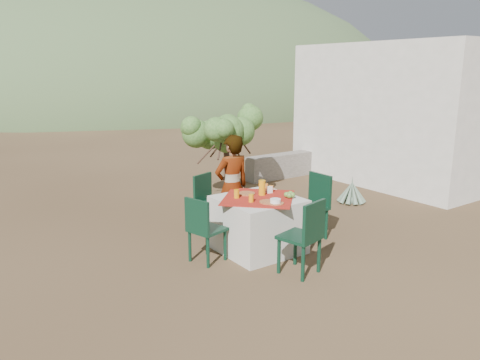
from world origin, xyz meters
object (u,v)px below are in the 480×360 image
person (232,187)px  agave (352,193)px  chair_right (314,203)px  shrub_tree (227,136)px  guesthouse (409,112)px  chair_near (305,234)px  chair_far (208,199)px  juice_pitcher (262,188)px  table (258,224)px  chair_left (203,227)px

person → agave: size_ratio=2.68×
chair_right → shrub_tree: bearing=179.3°
guesthouse → shrub_tree: bearing=171.9°
chair_near → shrub_tree: (1.03, 3.27, 0.73)m
chair_right → person: size_ratio=0.62×
chair_far → chair_right: bearing=-66.8°
chair_far → chair_right: 1.63m
guesthouse → juice_pitcher: guesthouse is taller
agave → table: bearing=-163.0°
chair_near → agave: chair_near is taller
juice_pitcher → table: bearing=-148.5°
chair_near → chair_left: chair_near is taller
chair_far → person: person is taller
chair_far → chair_right: (1.10, -1.19, 0.05)m
chair_near → person: bearing=-104.7°
juice_pitcher → guesthouse: bearing=16.4°
chair_left → juice_pitcher: (0.96, 0.01, 0.38)m
shrub_tree → guesthouse: guesthouse is taller
chair_far → chair_left: size_ratio=1.01×
table → chair_near: chair_near is taller
shrub_tree → juice_pitcher: size_ratio=7.61×
chair_far → chair_near: size_ratio=0.93×
person → chair_near: bearing=91.2°
person → juice_pitcher: 0.60m
agave → guesthouse: (2.66, 0.79, 1.31)m
chair_near → chair_right: size_ratio=0.98×
table → chair_right: 1.00m
chair_left → juice_pitcher: size_ratio=4.17×
chair_left → person: (0.85, 0.59, 0.29)m
guesthouse → juice_pitcher: bearing=-163.6°
chair_near → guesthouse: size_ratio=0.23×
chair_left → shrub_tree: (1.86, 2.24, 0.77)m
chair_near → chair_right: chair_right is taller
chair_far → shrub_tree: shrub_tree is taller
guesthouse → juice_pitcher: (-5.42, -1.60, -0.63)m
chair_left → juice_pitcher: juice_pitcher is taller
shrub_tree → agave: shrub_tree is taller
guesthouse → table: bearing=-163.2°
chair_near → agave: size_ratio=1.65×
agave → juice_pitcher: (-2.77, -0.81, 0.67)m
chair_near → person: (0.03, 1.62, 0.25)m
chair_left → chair_right: bearing=-109.1°
chair_far → guesthouse: (5.66, 0.53, 1.01)m
juice_pitcher → chair_left: bearing=-179.6°
chair_far → shrub_tree: 1.81m
chair_far → shrub_tree: bearing=26.4°
person → guesthouse: 5.67m
chair_right → agave: bearing=116.4°
chair_far → agave: 3.03m
table → person: person is taller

